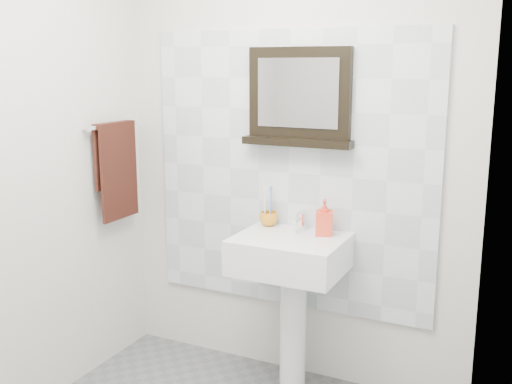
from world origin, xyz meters
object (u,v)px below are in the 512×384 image
(soap_dispenser, at_px, (324,217))
(toothbrush_cup, at_px, (269,219))
(pedestal_sink, at_px, (290,271))
(framed_mirror, at_px, (299,100))
(hand_towel, at_px, (116,163))

(soap_dispenser, bearing_deg, toothbrush_cup, 157.53)
(toothbrush_cup, xyz_separation_m, soap_dispenser, (0.33, -0.04, 0.06))
(toothbrush_cup, bearing_deg, pedestal_sink, -36.62)
(pedestal_sink, distance_m, framed_mirror, 0.89)
(pedestal_sink, bearing_deg, toothbrush_cup, 143.38)
(pedestal_sink, height_order, framed_mirror, framed_mirror)
(soap_dispenser, height_order, framed_mirror, framed_mirror)
(framed_mirror, height_order, hand_towel, framed_mirror)
(pedestal_sink, distance_m, toothbrush_cup, 0.32)
(framed_mirror, xyz_separation_m, hand_towel, (-1.00, -0.25, -0.37))
(toothbrush_cup, height_order, soap_dispenser, soap_dispenser)
(pedestal_sink, distance_m, hand_towel, 1.16)
(soap_dispenser, distance_m, hand_towel, 1.22)
(pedestal_sink, height_order, toothbrush_cup, pedestal_sink)
(toothbrush_cup, bearing_deg, soap_dispenser, -6.79)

